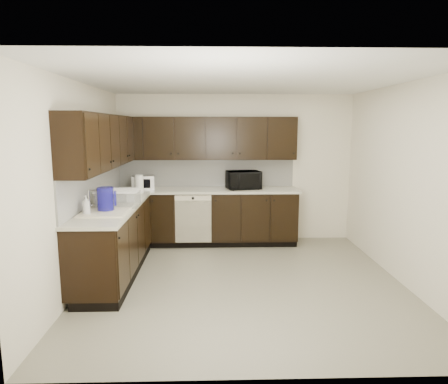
# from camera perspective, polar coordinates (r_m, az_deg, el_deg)

# --- Properties ---
(floor) EXTENTS (4.00, 4.00, 0.00)m
(floor) POSITION_cam_1_polar(r_m,az_deg,el_deg) (5.24, 2.76, -12.67)
(floor) COLOR gray
(floor) RESTS_ON ground
(ceiling) EXTENTS (4.00, 4.00, 0.00)m
(ceiling) POSITION_cam_1_polar(r_m,az_deg,el_deg) (4.89, 3.00, 15.63)
(ceiling) COLOR white
(ceiling) RESTS_ON wall_back
(wall_back) EXTENTS (4.00, 0.02, 2.50)m
(wall_back) POSITION_cam_1_polar(r_m,az_deg,el_deg) (6.89, 1.58, 3.40)
(wall_back) COLOR beige
(wall_back) RESTS_ON floor
(wall_left) EXTENTS (0.02, 4.00, 2.50)m
(wall_left) POSITION_cam_1_polar(r_m,az_deg,el_deg) (5.16, -19.88, 0.83)
(wall_left) COLOR beige
(wall_left) RESTS_ON floor
(wall_right) EXTENTS (0.02, 4.00, 2.50)m
(wall_right) POSITION_cam_1_polar(r_m,az_deg,el_deg) (5.45, 24.36, 0.98)
(wall_right) COLOR beige
(wall_right) RESTS_ON floor
(wall_front) EXTENTS (4.00, 0.02, 2.50)m
(wall_front) POSITION_cam_1_polar(r_m,az_deg,el_deg) (2.96, 5.91, -4.67)
(wall_front) COLOR beige
(wall_front) RESTS_ON floor
(lower_cabinets) EXTENTS (3.00, 2.80, 0.90)m
(lower_cabinets) POSITION_cam_1_polar(r_m,az_deg,el_deg) (6.18, -7.39, -5.25)
(lower_cabinets) COLOR black
(lower_cabinets) RESTS_ON floor
(countertop) EXTENTS (3.03, 2.83, 0.04)m
(countertop) POSITION_cam_1_polar(r_m,az_deg,el_deg) (6.07, -7.51, -0.63)
(countertop) COLOR beige
(countertop) RESTS_ON lower_cabinets
(backsplash) EXTENTS (3.00, 2.80, 0.48)m
(backsplash) POSITION_cam_1_polar(r_m,az_deg,el_deg) (6.27, -9.27, 2.04)
(backsplash) COLOR silver
(backsplash) RESTS_ON countertop
(upper_cabinets) EXTENTS (3.00, 2.80, 0.70)m
(upper_cabinets) POSITION_cam_1_polar(r_m,az_deg,el_deg) (6.09, -8.48, 7.42)
(upper_cabinets) COLOR black
(upper_cabinets) RESTS_ON wall_back
(dishwasher) EXTENTS (0.58, 0.04, 0.78)m
(dishwasher) POSITION_cam_1_polar(r_m,az_deg,el_deg) (6.42, -4.42, -3.44)
(dishwasher) COLOR beige
(dishwasher) RESTS_ON lower_cabinets
(sink) EXTENTS (0.54, 0.82, 0.42)m
(sink) POSITION_cam_1_polar(r_m,az_deg,el_deg) (5.12, -16.30, -3.25)
(sink) COLOR beige
(sink) RESTS_ON countertop
(microwave) EXTENTS (0.60, 0.47, 0.30)m
(microwave) POSITION_cam_1_polar(r_m,az_deg,el_deg) (6.61, 2.78, 1.72)
(microwave) COLOR black
(microwave) RESTS_ON countertop
(soap_bottle_a) EXTENTS (0.11, 0.11, 0.21)m
(soap_bottle_a) POSITION_cam_1_polar(r_m,az_deg,el_deg) (5.55, -13.31, -0.44)
(soap_bottle_a) COLOR gray
(soap_bottle_a) RESTS_ON countertop
(soap_bottle_b) EXTENTS (0.12, 0.12, 0.23)m
(soap_bottle_b) POSITION_cam_1_polar(r_m,az_deg,el_deg) (4.92, -19.08, -1.80)
(soap_bottle_b) COLOR gray
(soap_bottle_b) RESTS_ON countertop
(toaster_oven) EXTENTS (0.40, 0.33, 0.23)m
(toaster_oven) POSITION_cam_1_polar(r_m,az_deg,el_deg) (6.71, -11.52, 1.35)
(toaster_oven) COLOR #B4B4B6
(toaster_oven) RESTS_ON countertop
(storage_bin) EXTENTS (0.52, 0.39, 0.20)m
(storage_bin) POSITION_cam_1_polar(r_m,az_deg,el_deg) (5.36, -14.88, -0.88)
(storage_bin) COLOR silver
(storage_bin) RESTS_ON countertop
(blue_pitcher) EXTENTS (0.24, 0.24, 0.30)m
(blue_pitcher) POSITION_cam_1_polar(r_m,az_deg,el_deg) (5.04, -16.58, -1.04)
(blue_pitcher) COLOR #140F8F
(blue_pitcher) RESTS_ON countertop
(teal_tumbler) EXTENTS (0.11, 0.11, 0.19)m
(teal_tumbler) POSITION_cam_1_polar(r_m,az_deg,el_deg) (6.37, -12.02, 0.74)
(teal_tumbler) COLOR #0D937C
(teal_tumbler) RESTS_ON countertop
(paper_towel_roll) EXTENTS (0.16, 0.16, 0.28)m
(paper_towel_roll) POSITION_cam_1_polar(r_m,az_deg,el_deg) (6.36, -12.01, 1.15)
(paper_towel_roll) COLOR white
(paper_towel_roll) RESTS_ON countertop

